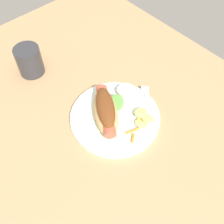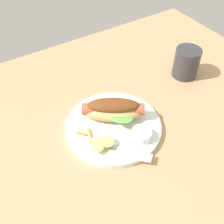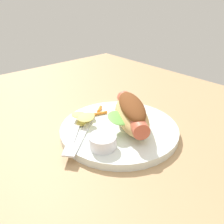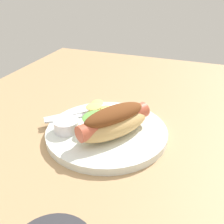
# 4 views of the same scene
# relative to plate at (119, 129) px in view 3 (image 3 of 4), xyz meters

# --- Properties ---
(ground_plane) EXTENTS (1.20, 0.90, 0.02)m
(ground_plane) POSITION_rel_plate_xyz_m (0.01, 0.01, -0.02)
(ground_plane) COLOR tan
(plate) EXTENTS (0.26, 0.26, 0.02)m
(plate) POSITION_rel_plate_xyz_m (0.00, 0.00, 0.00)
(plate) COLOR white
(plate) RESTS_ON ground_plane
(hot_dog) EXTENTS (0.17, 0.15, 0.06)m
(hot_dog) POSITION_rel_plate_xyz_m (0.01, 0.02, 0.04)
(hot_dog) COLOR tan
(hot_dog) RESTS_ON plate
(sauce_ramekin) EXTENTS (0.05, 0.05, 0.02)m
(sauce_ramekin) POSITION_rel_plate_xyz_m (0.04, -0.08, 0.02)
(sauce_ramekin) COLOR white
(sauce_ramekin) RESTS_ON plate
(fork) EXTENTS (0.12, 0.14, 0.00)m
(fork) POSITION_rel_plate_xyz_m (-0.03, -0.08, 0.01)
(fork) COLOR silver
(fork) RESTS_ON plate
(knife) EXTENTS (0.11, 0.11, 0.00)m
(knife) POSITION_rel_plate_xyz_m (-0.03, -0.10, 0.01)
(knife) COLOR silver
(knife) RESTS_ON plate
(chips_pile) EXTENTS (0.07, 0.06, 0.02)m
(chips_pile) POSITION_rel_plate_xyz_m (-0.07, -0.05, 0.02)
(chips_pile) COLOR #DACA6B
(chips_pile) RESTS_ON plate
(carrot_garnish) EXTENTS (0.04, 0.05, 0.01)m
(carrot_garnish) POSITION_rel_plate_xyz_m (-0.08, 0.01, 0.01)
(carrot_garnish) COLOR orange
(carrot_garnish) RESTS_ON plate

